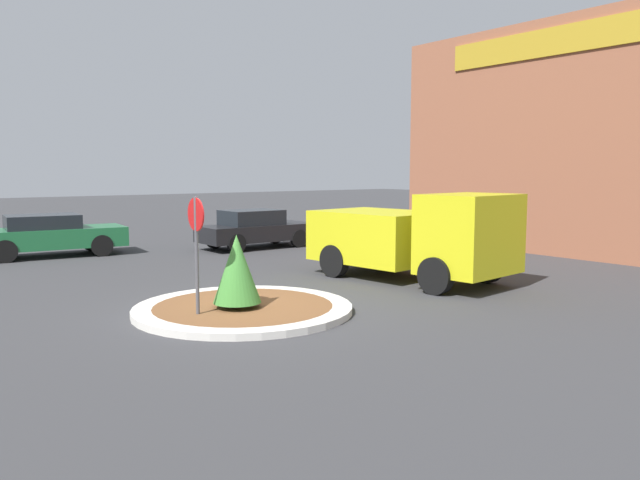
% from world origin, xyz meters
% --- Properties ---
extents(ground_plane, '(120.00, 120.00, 0.00)m').
position_xyz_m(ground_plane, '(0.00, 0.00, 0.00)').
color(ground_plane, '#38383A').
extents(traffic_island, '(4.39, 4.39, 0.14)m').
position_xyz_m(traffic_island, '(0.00, 0.00, 0.07)').
color(traffic_island, beige).
rests_on(traffic_island, ground_plane).
extents(stop_sign, '(0.63, 0.07, 2.35)m').
position_xyz_m(stop_sign, '(0.13, -1.07, 1.60)').
color(stop_sign, '#4C4C51').
rests_on(stop_sign, ground_plane).
extents(island_shrub, '(0.95, 0.95, 1.45)m').
position_xyz_m(island_shrub, '(0.10, -0.20, 0.92)').
color(island_shrub, brown).
rests_on(island_shrub, traffic_island).
extents(utility_truck, '(5.53, 2.93, 2.28)m').
position_xyz_m(utility_truck, '(-0.50, 5.34, 1.15)').
color(utility_truck, gold).
rests_on(utility_truck, ground_plane).
extents(storefront_building, '(15.46, 6.07, 7.78)m').
position_xyz_m(storefront_building, '(0.23, 15.30, 3.89)').
color(storefront_building, '#93563D').
rests_on(storefront_building, ground_plane).
extents(parked_sedan_black, '(1.80, 4.25, 1.40)m').
position_xyz_m(parked_sedan_black, '(-8.79, 5.66, 0.71)').
color(parked_sedan_black, black).
rests_on(parked_sedan_black, ground_plane).
extents(parked_sedan_green, '(2.30, 4.80, 1.39)m').
position_xyz_m(parked_sedan_green, '(-10.96, -0.95, 0.73)').
color(parked_sedan_green, '#1E6638').
rests_on(parked_sedan_green, ground_plane).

